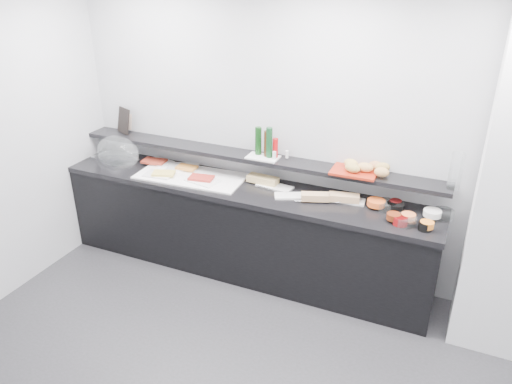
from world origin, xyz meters
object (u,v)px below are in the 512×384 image
at_px(sandwich_plate_mid, 292,196).
at_px(bread_tray, 354,172).
at_px(carafe, 456,171).
at_px(condiment_tray, 263,157).
at_px(framed_print, 124,121).
at_px(cloche_base, 115,159).

height_order(sandwich_plate_mid, bread_tray, bread_tray).
xyz_separation_m(sandwich_plate_mid, carafe, (1.29, 0.18, 0.39)).
bearing_deg(carafe, bread_tray, -179.27).
distance_m(condiment_tray, carafe, 1.65).
bearing_deg(condiment_tray, framed_print, 176.79).
height_order(sandwich_plate_mid, framed_print, framed_print).
bearing_deg(cloche_base, condiment_tray, 23.20).
bearing_deg(sandwich_plate_mid, carafe, -16.69).
distance_m(sandwich_plate_mid, carafe, 1.36).
relative_size(condiment_tray, carafe, 0.98).
bearing_deg(carafe, cloche_base, -177.48).
bearing_deg(bread_tray, carafe, -0.25).
relative_size(bread_tray, carafe, 1.29).
bearing_deg(condiment_tray, sandwich_plate_mid, -26.47).
xyz_separation_m(cloche_base, sandwich_plate_mid, (1.96, -0.04, -0.01)).
relative_size(sandwich_plate_mid, bread_tray, 0.79).
bearing_deg(condiment_tray, cloche_base, -175.92).
height_order(condiment_tray, carafe, carafe).
height_order(framed_print, bread_tray, framed_print).
xyz_separation_m(cloche_base, bread_tray, (2.46, 0.13, 0.24)).
relative_size(cloche_base, bread_tray, 1.14).
bearing_deg(framed_print, cloche_base, -66.38).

